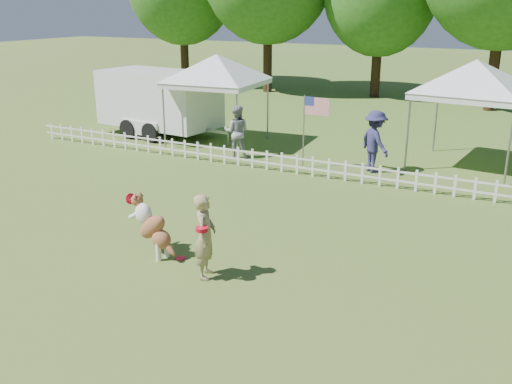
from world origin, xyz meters
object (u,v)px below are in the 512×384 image
handler (205,236)px  frisbee_on_turf (180,258)px  cargo_trailer (159,103)px  flag_pole (304,132)px  dog (153,227)px  spectator_a (237,132)px  canopy_tent_right (471,116)px  spectator_b (375,142)px  canopy_tent_left (217,101)px

handler → frisbee_on_turf: (-0.88, 0.41, -0.79)m
cargo_trailer → flag_pole: (6.69, -1.73, -0.11)m
dog → frisbee_on_turf: dog is taller
spectator_a → canopy_tent_right: bearing=176.9°
spectator_a → spectator_b: (4.48, 0.43, 0.07)m
dog → canopy_tent_right: bearing=77.8°
frisbee_on_turf → canopy_tent_left: 9.92m
flag_pole → spectator_b: (2.06, 0.59, -0.20)m
canopy_tent_left → spectator_b: size_ratio=1.67×
handler → flag_pole: flag_pole is taller
handler → canopy_tent_right: bearing=-37.3°
canopy_tent_right → flag_pole: bearing=-145.3°
handler → dog: handler is taller
canopy_tent_right → spectator_a: size_ratio=1.87×
dog → canopy_tent_left: bearing=126.2°
canopy_tent_left → cargo_trailer: canopy_tent_left is taller
dog → frisbee_on_turf: size_ratio=5.58×
cargo_trailer → flag_pole: 6.91m
canopy_tent_left → cargo_trailer: (-2.72, 0.22, -0.31)m
frisbee_on_turf → cargo_trailer: (-7.15, 8.97, 1.23)m
frisbee_on_turf → canopy_tent_left: (-4.43, 8.74, 1.54)m
frisbee_on_turf → dog: bearing=-169.5°
frisbee_on_turf → flag_pole: flag_pole is taller
canopy_tent_left → flag_pole: canopy_tent_left is taller
spectator_b → canopy_tent_right: bearing=-101.0°
canopy_tent_left → spectator_b: bearing=-13.9°
dog → cargo_trailer: 11.23m
spectator_a → spectator_b: spectator_b is taller
frisbee_on_turf → spectator_a: (-2.88, 7.39, 0.85)m
canopy_tent_left → spectator_a: (1.54, -1.35, -0.69)m
frisbee_on_turf → cargo_trailer: cargo_trailer is taller
frisbee_on_turf → flag_pole: 7.33m
dog → canopy_tent_right: canopy_tent_right is taller
spectator_b → canopy_tent_left: bearing=31.8°
frisbee_on_turf → canopy_tent_left: canopy_tent_left is taller
cargo_trailer → spectator_a: (4.27, -1.58, -0.38)m
frisbee_on_turf → handler: bearing=-24.8°
handler → canopy_tent_right: (3.08, 10.10, 0.79)m
spectator_a → cargo_trailer: bearing=-42.0°
canopy_tent_left → cargo_trailer: bearing=170.1°
handler → cargo_trailer: bearing=20.3°
dog → canopy_tent_left: 9.70m
frisbee_on_turf → flag_pole: size_ratio=0.10×
dog → frisbee_on_turf: (0.55, 0.10, -0.60)m
handler → flag_pole: (-1.34, 7.64, 0.32)m
dog → spectator_b: spectator_b is taller
dog → canopy_tent_right: (4.51, 9.80, 0.99)m
canopy_tent_left → spectator_a: bearing=-46.4°
handler → spectator_a: (-3.76, 7.80, 0.05)m
canopy_tent_right → spectator_b: (-2.36, -1.88, -0.67)m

